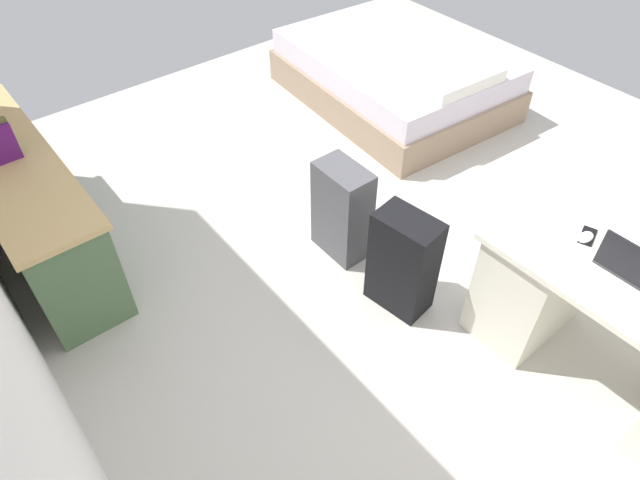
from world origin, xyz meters
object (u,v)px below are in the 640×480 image
Objects in this scene: suitcase_black at (403,263)px; cell_phone_by_mouse at (588,236)px; suitcase_spare_grey at (342,211)px; desk at (619,333)px; laptop at (635,267)px; bed at (395,75)px; credenza at (30,206)px; computer_mouse at (586,237)px.

suitcase_black is 4.84× the size of cell_phone_by_mouse.
suitcase_black is 0.56m from suitcase_spare_grey.
laptop is at bearing -2.34° from desk.
credenza is at bearing 88.90° from bed.
credenza is at bearing 31.74° from suitcase_black.
suitcase_black is at bearing 25.82° from laptop.
computer_mouse is at bearing -7.96° from laptop.
computer_mouse is (-2.46, -1.99, 0.39)m from credenza.
computer_mouse is (-1.25, -0.48, 0.43)m from suitcase_spare_grey.
computer_mouse is 0.03m from cell_phone_by_mouse.
desk reaches higher than credenza.
bed is 3.07× the size of suitcase_spare_grey.
computer_mouse reaches higher than suitcase_black.
computer_mouse is (0.26, -0.04, -0.03)m from laptop.
desk is 1.66m from suitcase_spare_grey.
desk is 2.23× the size of suitcase_spare_grey.
credenza is at bearing 34.80° from desk.
laptop is 3.14× the size of computer_mouse.
desk reaches higher than suitcase_spare_grey.
credenza is 13.24× the size of cell_phone_by_mouse.
bed is 2.34m from suitcase_black.
bed is at bearing -22.67° from desk.
computer_mouse is (-2.40, 1.11, 0.51)m from bed.
cell_phone_by_mouse reaches higher than suitcase_spare_grey.
desk is at bearing 157.33° from bed.
suitcase_spare_grey is (-1.21, -1.52, -0.04)m from credenza.
cell_phone_by_mouse is (-0.69, -0.52, 0.42)m from suitcase_black.
desk is at bearing -145.20° from credenza.
desk is 3.42m from credenza.
desk is 0.41m from laptop.
desk is 1.14m from suitcase_black.
bed is 3.03× the size of suitcase_black.
laptop reaches higher than computer_mouse.
credenza is 2.32m from suitcase_black.
laptop is at bearing -163.62° from suitcase_spare_grey.
credenza is 5.73× the size of laptop.
bed is 2.69m from computer_mouse.
suitcase_spare_grey is (0.56, -0.02, -0.00)m from suitcase_black.
suitcase_black is at bearing 136.78° from bed.
computer_mouse is at bearing -140.97° from credenza.
suitcase_spare_grey is at bearing -128.58° from credenza.
cell_phone_by_mouse is at bearing -86.26° from computer_mouse.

